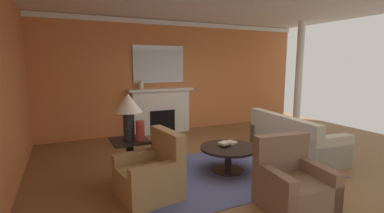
{
  "coord_description": "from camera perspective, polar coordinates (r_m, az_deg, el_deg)",
  "views": [
    {
      "loc": [
        -2.99,
        -4.21,
        1.92
      ],
      "look_at": [
        -0.5,
        1.08,
        1.0
      ],
      "focal_mm": 25.79,
      "sensor_mm": 36.0,
      "label": 1
    }
  ],
  "objects": [
    {
      "name": "ground_plane",
      "position": [
        5.51,
        9.78,
        -11.6
      ],
      "size": [
        9.67,
        9.67,
        0.0
      ],
      "primitive_type": "plane",
      "color": "brown"
    },
    {
      "name": "wall_fireplace",
      "position": [
        7.95,
        -3.07,
        6.2
      ],
      "size": [
        8.03,
        0.12,
        3.08
      ],
      "primitive_type": "cube",
      "color": "#CC723D",
      "rests_on": "ground_plane"
    },
    {
      "name": "crown_moulding",
      "position": [
        7.94,
        -2.93,
        16.76
      ],
      "size": [
        8.03,
        0.08,
        0.12
      ],
      "primitive_type": "cube",
      "color": "white"
    },
    {
      "name": "area_rug",
      "position": [
        5.13,
        7.43,
        -13.02
      ],
      "size": [
        3.41,
        2.24,
        0.01
      ],
      "primitive_type": "cube",
      "color": "#4C517A",
      "rests_on": "ground_plane"
    },
    {
      "name": "fireplace",
      "position": [
        7.66,
        -6.41,
        -1.15
      ],
      "size": [
        1.8,
        0.35,
        1.24
      ],
      "color": "white",
      "rests_on": "ground_plane"
    },
    {
      "name": "mantel_mirror",
      "position": [
        7.66,
        -6.88,
        8.68
      ],
      "size": [
        1.43,
        0.04,
        1.01
      ],
      "primitive_type": "cube",
      "color": "silver"
    },
    {
      "name": "sofa",
      "position": [
        6.31,
        20.15,
        -6.5
      ],
      "size": [
        1.09,
        2.17,
        0.85
      ],
      "color": "#BCB299",
      "rests_on": "ground_plane"
    },
    {
      "name": "armchair_near_window",
      "position": [
        4.15,
        -8.48,
        -14.04
      ],
      "size": [
        0.9,
        0.9,
        0.95
      ],
      "color": "#9E7A4C",
      "rests_on": "ground_plane"
    },
    {
      "name": "armchair_facing_fireplace",
      "position": [
        4.02,
        20.04,
        -15.29
      ],
      "size": [
        0.89,
        0.89,
        0.95
      ],
      "color": "brown",
      "rests_on": "ground_plane"
    },
    {
      "name": "coffee_table",
      "position": [
        5.02,
        7.51,
        -9.53
      ],
      "size": [
        1.0,
        1.0,
        0.45
      ],
      "color": "black",
      "rests_on": "ground_plane"
    },
    {
      "name": "side_table",
      "position": [
        4.68,
        -12.67,
        -10.22
      ],
      "size": [
        0.56,
        0.56,
        0.7
      ],
      "color": "black",
      "rests_on": "ground_plane"
    },
    {
      "name": "table_lamp",
      "position": [
        4.48,
        -13.03,
        -0.2
      ],
      "size": [
        0.44,
        0.44,
        0.75
      ],
      "color": "black",
      "rests_on": "side_table"
    },
    {
      "name": "vase_mantel_left",
      "position": [
        7.36,
        -10.46,
        4.37
      ],
      "size": [
        0.12,
        0.12,
        0.23
      ],
      "primitive_type": "cylinder",
      "color": "beige",
      "rests_on": "fireplace"
    },
    {
      "name": "vase_on_side_table",
      "position": [
        4.47,
        -10.66,
        -4.92
      ],
      "size": [
        0.14,
        0.14,
        0.32
      ],
      "primitive_type": "cylinder",
      "color": "#9E3328",
      "rests_on": "side_table"
    },
    {
      "name": "book_red_cover",
      "position": [
        5.19,
        7.99,
        -7.38
      ],
      "size": [
        0.23,
        0.24,
        0.04
      ],
      "primitive_type": "cube",
      "rotation": [
        0.0,
        0.0,
        0.32
      ],
      "color": "tan",
      "rests_on": "coffee_table"
    },
    {
      "name": "book_art_folio",
      "position": [
        5.0,
        6.74,
        -7.53
      ],
      "size": [
        0.25,
        0.22,
        0.04
      ],
      "primitive_type": "cube",
      "rotation": [
        0.0,
        0.0,
        0.36
      ],
      "color": "tan",
      "rests_on": "coffee_table"
    },
    {
      "name": "column_white",
      "position": [
        8.64,
        21.21,
        5.83
      ],
      "size": [
        0.2,
        0.2,
        3.08
      ],
      "primitive_type": "cylinder",
      "color": "white",
      "rests_on": "ground_plane"
    }
  ]
}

